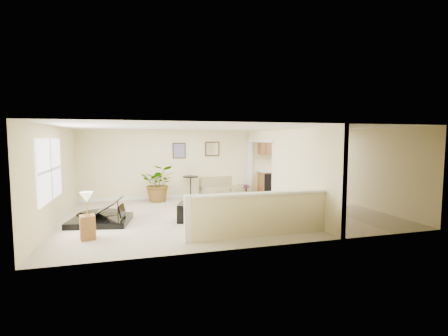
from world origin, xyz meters
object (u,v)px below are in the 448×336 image
object	(u,v)px
piano	(99,201)
lamp_stand	(87,219)
accent_table	(191,184)
small_plant	(246,192)
loveseat	(225,187)
piano_bench	(186,212)
palm_plant	(159,183)

from	to	relation	value
piano	lamp_stand	size ratio (longest dim) A/B	1.84
accent_table	small_plant	world-z (taller)	accent_table
loveseat	accent_table	size ratio (longest dim) A/B	2.35
piano_bench	accent_table	size ratio (longest dim) A/B	0.86
piano	palm_plant	distance (m)	3.03
piano	loveseat	world-z (taller)	piano
palm_plant	lamp_stand	bearing A→B (deg)	-114.70
loveseat	piano_bench	bearing A→B (deg)	-135.41
loveseat	accent_table	xyz separation A→B (m)	(-1.33, -0.06, 0.15)
small_plant	lamp_stand	xyz separation A→B (m)	(-5.01, -3.87, 0.23)
piano_bench	loveseat	size ratio (longest dim) A/B	0.37
piano	palm_plant	bearing A→B (deg)	65.28
piano	palm_plant	xyz separation A→B (m)	(1.73, 2.49, 0.06)
small_plant	accent_table	bearing A→B (deg)	171.91
piano_bench	small_plant	size ratio (longest dim) A/B	1.45
piano	loveseat	distance (m)	5.02
lamp_stand	piano_bench	bearing A→B (deg)	24.04
piano_bench	palm_plant	size ratio (longest dim) A/B	0.54
loveseat	lamp_stand	bearing A→B (deg)	-148.88
piano	lamp_stand	distance (m)	1.48
loveseat	palm_plant	bearing A→B (deg)	172.53
accent_table	palm_plant	distance (m)	1.17
palm_plant	small_plant	distance (m)	3.22
palm_plant	small_plant	xyz separation A→B (m)	(3.19, -0.09, -0.43)
piano	accent_table	xyz separation A→B (m)	(2.88, 2.69, -0.04)
palm_plant	small_plant	bearing A→B (deg)	-1.66
piano_bench	palm_plant	bearing A→B (deg)	99.20
accent_table	loveseat	bearing A→B (deg)	2.41
small_plant	palm_plant	bearing A→B (deg)	178.34
loveseat	accent_table	world-z (taller)	loveseat
accent_table	palm_plant	size ratio (longest dim) A/B	0.63
piano_bench	accent_table	xyz separation A→B (m)	(0.67, 3.13, 0.29)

